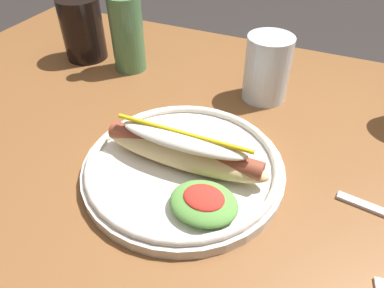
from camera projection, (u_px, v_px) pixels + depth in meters
The scene contains 5 objects.
dining_table at pixel (198, 187), 0.64m from camera, with size 1.24×0.80×0.74m.
hot_dog_plate at pixel (184, 164), 0.50m from camera, with size 0.28×0.28×0.08m.
soda_cup at pixel (83, 29), 0.75m from camera, with size 0.09×0.09×0.13m, color black.
extra_cup at pixel (267, 68), 0.63m from camera, with size 0.08×0.08×0.12m, color silver.
glass_bottle at pixel (127, 28), 0.70m from camera, with size 0.06×0.06×0.23m.
Camera 1 is at (0.17, -0.40, 1.10)m, focal length 33.49 mm.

